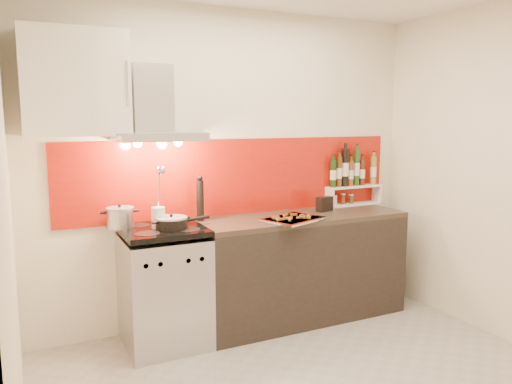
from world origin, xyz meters
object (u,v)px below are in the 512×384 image
pepper_mill (200,199)px  baking_tray (293,219)px  range_stove (164,288)px  counter (301,266)px  saute_pan (172,222)px  stock_pot (120,217)px

pepper_mill → baking_tray: pepper_mill is taller
range_stove → counter: (1.20, 0.00, 0.01)m
counter → saute_pan: (-1.14, -0.06, 0.50)m
saute_pan → pepper_mill: bearing=35.7°
stock_pot → pepper_mill: bearing=1.0°
pepper_mill → counter: bearing=-9.8°
range_stove → baking_tray: (1.01, -0.17, 0.47)m
baking_tray → range_stove: bearing=170.6°
stock_pot → saute_pan: 0.39m
baking_tray → saute_pan: bearing=173.3°
range_stove → saute_pan: saute_pan is taller
range_stove → stock_pot: stock_pot is taller
saute_pan → baking_tray: size_ratio=0.80×
stock_pot → baking_tray: bearing=-13.5°
stock_pot → range_stove: bearing=-26.7°
counter → saute_pan: size_ratio=4.01×
range_stove → counter: 1.20m
stock_pot → pepper_mill: 0.64m
counter → baking_tray: (-0.19, -0.17, 0.47)m
baking_tray → pepper_mill: bearing=154.3°
pepper_mill → baking_tray: 0.76m
range_stove → pepper_mill: bearing=23.4°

